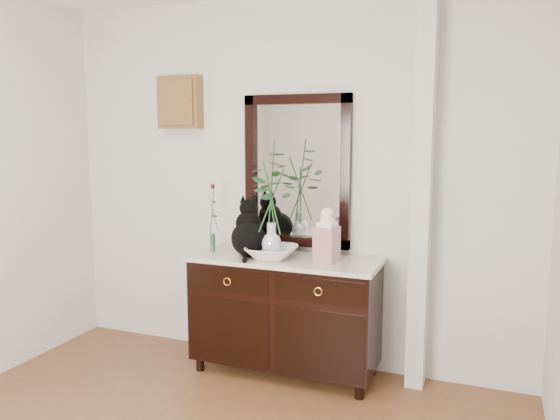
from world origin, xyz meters
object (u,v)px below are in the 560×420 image
at_px(sideboard, 285,309).
at_px(ginger_jar, 327,234).
at_px(lotus_bowl, 271,252).
at_px(cat, 248,227).

bearing_deg(sideboard, ginger_jar, -3.01).
xyz_separation_m(lotus_bowl, ginger_jar, (0.38, 0.05, 0.15)).
xyz_separation_m(sideboard, ginger_jar, (0.31, -0.02, 0.57)).
height_order(cat, ginger_jar, cat).
xyz_separation_m(sideboard, lotus_bowl, (-0.08, -0.06, 0.42)).
relative_size(sideboard, cat, 3.31).
bearing_deg(lotus_bowl, cat, 166.05).
bearing_deg(ginger_jar, cat, 179.59).
bearing_deg(lotus_bowl, ginger_jar, 6.71).
bearing_deg(lotus_bowl, sideboard, 37.95).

